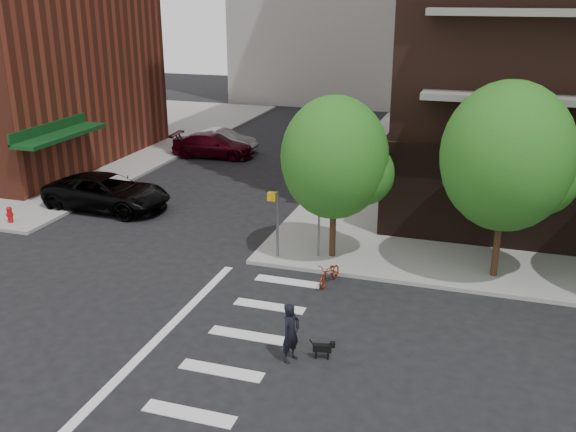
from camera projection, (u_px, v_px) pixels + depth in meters
ground at (125, 353)px, 18.46m from camera, size 120.00×120.00×0.00m
sidewalk_nw at (2, 133)px, 46.59m from camera, size 31.00×33.00×0.15m
crosswalk at (195, 366)px, 17.82m from camera, size 3.85×13.00×0.01m
tree_a at (335, 158)px, 23.60m from camera, size 4.00×4.00×5.90m
tree_b at (507, 157)px, 21.71m from camera, size 4.50×4.50×6.65m
pedestrian_signal at (286, 214)px, 24.29m from camera, size 2.18×0.67×2.60m
fire_hydrant at (10, 214)px, 28.30m from camera, size 0.24×0.24×0.73m
parked_car_black at (107, 192)px, 30.34m from camera, size 2.96×6.10×1.67m
parked_car_maroon at (213, 145)px, 39.94m from camera, size 2.53×5.29×1.49m
parked_car_silver at (223, 141)px, 41.28m from camera, size 1.55×4.40×1.45m
scooter at (330, 273)px, 22.69m from camera, size 0.82×1.60×0.80m
dog_walker at (291, 333)px, 17.82m from camera, size 0.75×0.62×1.75m
dog at (323, 348)px, 18.09m from camera, size 0.64×0.27×0.54m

